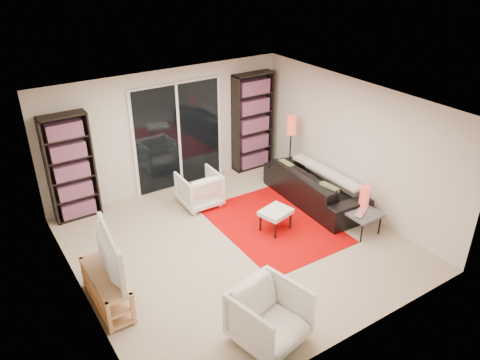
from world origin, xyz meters
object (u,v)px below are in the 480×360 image
tv_stand (107,289)px  armchair_back (199,189)px  sofa (315,186)px  side_table (362,214)px  floor_lamp (291,132)px  armchair_front (269,317)px  bookshelf_left (71,168)px  ottoman (276,213)px  bookshelf_right (253,122)px

tv_stand → armchair_back: 2.94m
sofa → side_table: (-0.03, -1.26, 0.03)m
sofa → side_table: 1.26m
floor_lamp → armchair_front: bearing=-131.6°
bookshelf_left → armchair_back: 2.32m
tv_stand → sofa: sofa is taller
ottoman → armchair_front: bearing=-128.8°
bookshelf_right → tv_stand: (-4.17, -2.56, -0.79)m
tv_stand → side_table: size_ratio=2.14×
sofa → armchair_back: 2.19m
tv_stand → armchair_front: size_ratio=1.41×
bookshelf_right → armchair_front: 5.12m
bookshelf_right → tv_stand: 4.96m
bookshelf_left → sofa: bookshelf_left is taller
sofa → armchair_front: bearing=133.0°
floor_lamp → sofa: bearing=-99.7°
tv_stand → floor_lamp: bearing=19.9°
bookshelf_left → armchair_front: bookshelf_left is taller
tv_stand → sofa: size_ratio=0.52×
sofa → side_table: size_ratio=4.09×
armchair_back → armchair_front: armchair_front is taller
bookshelf_right → armchair_back: size_ratio=2.87×
sofa → ottoman: sofa is taller
bookshelf_right → armchair_back: 2.10m
sofa → armchair_back: (-1.90, 1.09, 0.01)m
bookshelf_left → ottoman: bearing=-40.5°
bookshelf_left → ottoman: (2.74, -2.34, -0.63)m
tv_stand → floor_lamp: floor_lamp is taller
ottoman → floor_lamp: floor_lamp is taller
bookshelf_right → ottoman: size_ratio=3.52×
armchair_back → armchair_front: bearing=76.8°
bookshelf_left → tv_stand: bookshelf_left is taller
bookshelf_right → floor_lamp: bearing=-73.5°
armchair_back → floor_lamp: size_ratio=0.52×
bookshelf_right → armchair_front: (-2.69, -4.31, -0.67)m
bookshelf_left → floor_lamp: 4.24m
sofa → ottoman: size_ratio=3.77×
armchair_back → ottoman: size_ratio=1.23×
tv_stand → ottoman: 3.07m
tv_stand → armchair_front: armchair_front is taller
sofa → armchair_front: 3.68m
armchair_back → ottoman: bearing=115.7°
armchair_front → side_table: size_ratio=1.52×
armchair_back → side_table: 3.00m
armchair_front → side_table: 2.99m
armchair_back → ottoman: (0.67, -1.49, 0.01)m
armchair_front → side_table: armchair_front is taller
bookshelf_left → side_table: size_ratio=3.55×
bookshelf_right → sofa: (0.11, -1.93, -0.72)m
sofa → armchair_back: bearing=63.0°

